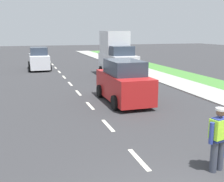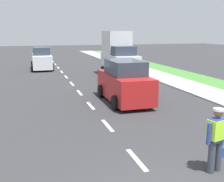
% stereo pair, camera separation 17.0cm
% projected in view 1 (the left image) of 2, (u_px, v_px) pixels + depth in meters
% --- Properties ---
extents(ground_plane, '(96.00, 96.00, 0.00)m').
position_uv_depth(ground_plane, '(59.00, 71.00, 24.80)').
color(ground_plane, '#333335').
extents(sidewalk_right, '(2.40, 72.00, 0.14)m').
position_uv_depth(sidewalk_right, '(202.00, 91.00, 16.67)').
color(sidewalk_right, '#9E9E99').
rests_on(sidewalk_right, ground).
extents(lane_center_line, '(0.14, 46.40, 0.01)m').
position_uv_depth(lane_center_line, '(54.00, 66.00, 28.72)').
color(lane_center_line, silver).
rests_on(lane_center_line, ground).
extents(road_worker, '(0.73, 0.49, 1.67)m').
position_uv_depth(road_worker, '(219.00, 136.00, 6.96)').
color(road_worker, '#383D4C').
rests_on(road_worker, ground).
extents(delivery_truck, '(2.16, 4.60, 3.54)m').
position_uv_depth(delivery_truck, '(117.00, 56.00, 22.00)').
color(delivery_truck, silver).
rests_on(delivery_truck, ground).
extents(car_outgoing_ahead, '(1.99, 4.25, 2.12)m').
position_uv_depth(car_outgoing_ahead, '(124.00, 83.00, 13.92)').
color(car_outgoing_ahead, red).
rests_on(car_outgoing_ahead, ground).
extents(car_oncoming_second, '(1.96, 4.14, 2.08)m').
position_uv_depth(car_oncoming_second, '(39.00, 59.00, 25.83)').
color(car_oncoming_second, silver).
rests_on(car_oncoming_second, ground).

